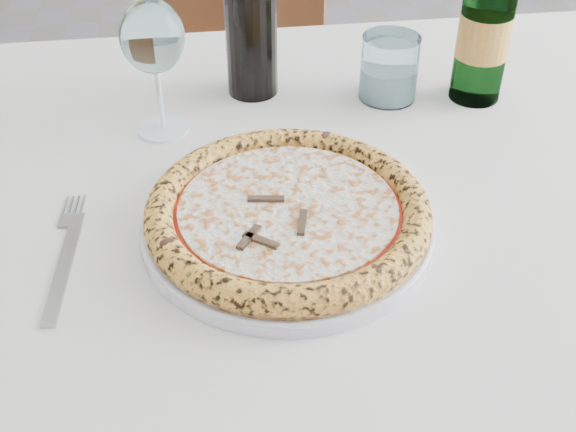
# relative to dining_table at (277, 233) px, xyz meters

# --- Properties ---
(floor) EXTENTS (5.00, 6.00, 0.02)m
(floor) POSITION_rel_dining_table_xyz_m (0.21, 0.17, -0.68)
(floor) COLOR #606060
(floor) RESTS_ON ground
(dining_table) EXTENTS (1.50, 0.88, 0.76)m
(dining_table) POSITION_rel_dining_table_xyz_m (0.00, 0.00, 0.00)
(dining_table) COLOR brown
(dining_table) RESTS_ON floor
(chair_far) EXTENTS (0.54, 0.54, 0.93)m
(chair_far) POSITION_rel_dining_table_xyz_m (-0.02, 0.80, -0.14)
(chair_far) COLOR brown
(chair_far) RESTS_ON floor
(plate) EXTENTS (0.32, 0.32, 0.02)m
(plate) POSITION_rel_dining_table_xyz_m (-0.00, -0.10, 0.09)
(plate) COLOR white
(plate) RESTS_ON dining_table
(pizza) EXTENTS (0.31, 0.31, 0.03)m
(pizza) POSITION_rel_dining_table_xyz_m (-0.00, -0.10, 0.11)
(pizza) COLOR #F3CA85
(pizza) RESTS_ON plate
(fork) EXTENTS (0.03, 0.22, 0.00)m
(fork) POSITION_rel_dining_table_xyz_m (-0.24, -0.11, 0.09)
(fork) COLOR #9C9DA0
(fork) RESTS_ON dining_table
(wine_glass) EXTENTS (0.08, 0.08, 0.18)m
(wine_glass) POSITION_rel_dining_table_xyz_m (-0.14, 0.13, 0.21)
(wine_glass) COLOR white
(wine_glass) RESTS_ON dining_table
(tumbler) EXTENTS (0.08, 0.08, 0.09)m
(tumbler) POSITION_rel_dining_table_xyz_m (0.18, 0.18, 0.12)
(tumbler) COLOR silver
(tumbler) RESTS_ON dining_table
(beer_bottle) EXTENTS (0.07, 0.07, 0.27)m
(beer_bottle) POSITION_rel_dining_table_xyz_m (0.30, 0.16, 0.20)
(beer_bottle) COLOR #2E5C31
(beer_bottle) RESTS_ON dining_table
(wine_bottle) EXTENTS (0.07, 0.07, 0.29)m
(wine_bottle) POSITION_rel_dining_table_xyz_m (-0.01, 0.22, 0.21)
(wine_bottle) COLOR black
(wine_bottle) RESTS_ON dining_table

